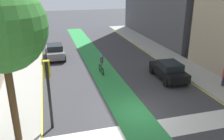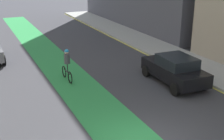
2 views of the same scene
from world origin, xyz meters
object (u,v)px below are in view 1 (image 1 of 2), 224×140
at_px(cyclist_in_lane, 101,63).
at_px(street_tree_near, 1,28).
at_px(traffic_signal_near_left, 48,82).
at_px(car_black_right_far, 169,70).
at_px(car_grey_left_far, 55,51).

relative_size(cyclist_in_lane, street_tree_near, 0.23).
bearing_deg(street_tree_near, traffic_signal_near_left, 29.95).
relative_size(car_black_right_far, street_tree_near, 0.54).
bearing_deg(street_tree_near, car_black_right_far, 25.95).
bearing_deg(cyclist_in_lane, car_black_right_far, -28.58).
bearing_deg(cyclist_in_lane, traffic_signal_near_left, -121.99).
height_order(car_black_right_far, car_grey_left_far, same).
distance_m(traffic_signal_near_left, car_grey_left_far, 13.53).
bearing_deg(cyclist_in_lane, car_grey_left_far, 123.05).
bearing_deg(car_grey_left_far, street_tree_near, -100.28).
xyz_separation_m(traffic_signal_near_left, street_tree_near, (-1.74, -1.00, 3.18)).
bearing_deg(car_black_right_far, traffic_signal_near_left, -154.78).
height_order(traffic_signal_near_left, cyclist_in_lane, traffic_signal_near_left).
xyz_separation_m(cyclist_in_lane, street_tree_near, (-6.42, -8.49, 5.02)).
relative_size(car_grey_left_far, street_tree_near, 0.53).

